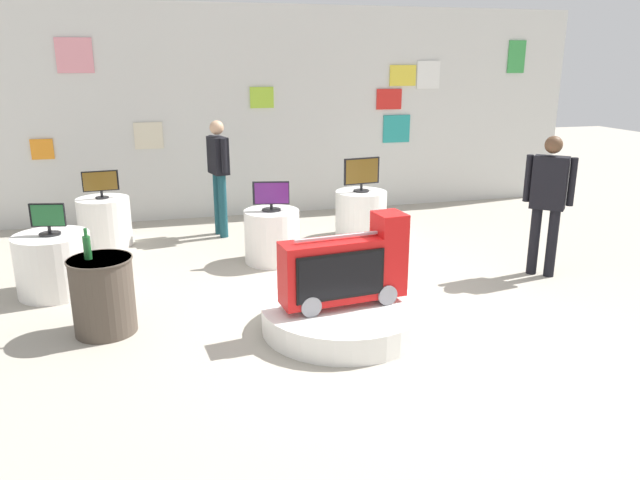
{
  "coord_description": "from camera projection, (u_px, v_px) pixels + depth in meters",
  "views": [
    {
      "loc": [
        -1.83,
        -5.31,
        2.47
      ],
      "look_at": [
        -0.41,
        -0.02,
        0.84
      ],
      "focal_mm": 33.8,
      "sensor_mm": 36.0,
      "label": 1
    }
  ],
  "objects": [
    {
      "name": "tv_on_left_rear",
      "position": [
        271.0,
        196.0,
        7.48
      ],
      "size": [
        0.45,
        0.24,
        0.37
      ],
      "color": "black",
      "rests_on": "display_pedestal_left_rear"
    },
    {
      "name": "side_table_round",
      "position": [
        103.0,
        295.0,
        5.62
      ],
      "size": [
        0.59,
        0.59,
        0.73
      ],
      "color": "#4C4238",
      "rests_on": "ground"
    },
    {
      "name": "tv_on_right_rear",
      "position": [
        48.0,
        219.0,
        6.43
      ],
      "size": [
        0.37,
        0.23,
        0.35
      ],
      "color": "black",
      "rests_on": "display_pedestal_right_rear"
    },
    {
      "name": "novelty_firetruck_tv",
      "position": [
        346.0,
        269.0,
        5.63
      ],
      "size": [
        1.23,
        0.46,
        0.85
      ],
      "color": "gray",
      "rests_on": "main_display_pedestal"
    },
    {
      "name": "tv_on_far_right",
      "position": [
        362.0,
        173.0,
        8.55
      ],
      "size": [
        0.54,
        0.23,
        0.49
      ],
      "color": "black",
      "rests_on": "display_pedestal_far_right"
    },
    {
      "name": "display_pedestal_center_rear",
      "position": [
        105.0,
        222.0,
        8.3
      ],
      "size": [
        0.71,
        0.71,
        0.67
      ],
      "primitive_type": "cylinder",
      "color": "white",
      "rests_on": "ground"
    },
    {
      "name": "shopper_browsing_near_truck",
      "position": [
        219.0,
        169.0,
        8.6
      ],
      "size": [
        0.29,
        0.54,
        1.67
      ],
      "color": "#194751",
      "rests_on": "ground"
    },
    {
      "name": "tv_on_center_rear",
      "position": [
        100.0,
        183.0,
        8.14
      ],
      "size": [
        0.47,
        0.17,
        0.38
      ],
      "color": "black",
      "rests_on": "display_pedestal_center_rear"
    },
    {
      "name": "display_pedestal_far_right",
      "position": [
        361.0,
        214.0,
        8.73
      ],
      "size": [
        0.74,
        0.74,
        0.67
      ],
      "primitive_type": "cylinder",
      "color": "white",
      "rests_on": "ground"
    },
    {
      "name": "back_wall_display",
      "position": [
        273.0,
        113.0,
        9.76
      ],
      "size": [
        10.62,
        0.13,
        3.32
      ],
      "color": "silver",
      "rests_on": "ground"
    },
    {
      "name": "display_pedestal_right_rear",
      "position": [
        54.0,
        264.0,
        6.58
      ],
      "size": [
        0.8,
        0.8,
        0.67
      ],
      "primitive_type": "cylinder",
      "color": "white",
      "rests_on": "ground"
    },
    {
      "name": "bottle_on_side_table",
      "position": [
        87.0,
        247.0,
        5.47
      ],
      "size": [
        0.07,
        0.07,
        0.29
      ],
      "color": "#195926",
      "rests_on": "side_table_round"
    },
    {
      "name": "main_display_pedestal",
      "position": [
        343.0,
        316.0,
        5.76
      ],
      "size": [
        1.56,
        1.56,
        0.25
      ],
      "primitive_type": "cylinder",
      "color": "white",
      "rests_on": "ground"
    },
    {
      "name": "display_pedestal_left_rear",
      "position": [
        272.0,
        236.0,
        7.63
      ],
      "size": [
        0.7,
        0.7,
        0.67
      ],
      "primitive_type": "cylinder",
      "color": "white",
      "rests_on": "ground"
    },
    {
      "name": "ground_plane",
      "position": [
        358.0,
        316.0,
        6.08
      ],
      "size": [
        30.0,
        30.0,
        0.0
      ],
      "primitive_type": "plane",
      "color": "#A8A091"
    },
    {
      "name": "shopper_browsing_rear",
      "position": [
        548.0,
        196.0,
        6.97
      ],
      "size": [
        0.43,
        0.41,
        1.66
      ],
      "color": "black",
      "rests_on": "ground"
    }
  ]
}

